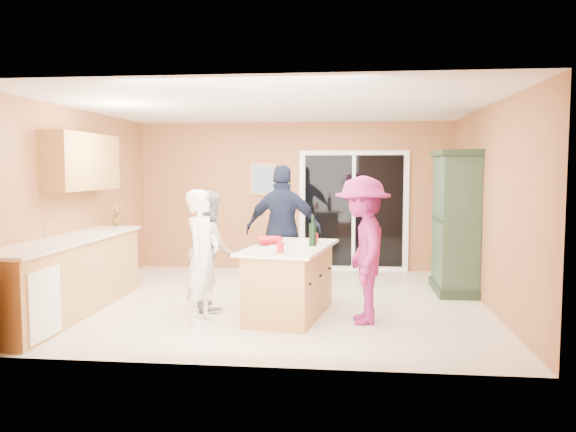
# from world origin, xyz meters

# --- Properties ---
(floor) EXTENTS (5.50, 5.50, 0.00)m
(floor) POSITION_xyz_m (0.00, 0.00, 0.00)
(floor) COLOR white
(floor) RESTS_ON ground
(ceiling) EXTENTS (5.50, 5.00, 0.10)m
(ceiling) POSITION_xyz_m (0.00, 0.00, 2.60)
(ceiling) COLOR white
(ceiling) RESTS_ON wall_back
(wall_back) EXTENTS (5.50, 0.10, 2.60)m
(wall_back) POSITION_xyz_m (0.00, 2.50, 1.30)
(wall_back) COLOR tan
(wall_back) RESTS_ON ground
(wall_front) EXTENTS (5.50, 0.10, 2.60)m
(wall_front) POSITION_xyz_m (0.00, -2.50, 1.30)
(wall_front) COLOR tan
(wall_front) RESTS_ON ground
(wall_left) EXTENTS (0.10, 5.00, 2.60)m
(wall_left) POSITION_xyz_m (-2.75, 0.00, 1.30)
(wall_left) COLOR tan
(wall_left) RESTS_ON ground
(wall_right) EXTENTS (0.10, 5.00, 2.60)m
(wall_right) POSITION_xyz_m (2.75, 0.00, 1.30)
(wall_right) COLOR tan
(wall_right) RESTS_ON ground
(left_cabinet_run) EXTENTS (0.65, 3.05, 1.24)m
(left_cabinet_run) POSITION_xyz_m (-2.45, -1.05, 0.46)
(left_cabinet_run) COLOR #BA8648
(left_cabinet_run) RESTS_ON floor
(upper_cabinets) EXTENTS (0.35, 1.60, 0.75)m
(upper_cabinets) POSITION_xyz_m (-2.58, -0.20, 1.88)
(upper_cabinets) COLOR #BA8648
(upper_cabinets) RESTS_ON wall_left
(sliding_door) EXTENTS (1.90, 0.07, 2.10)m
(sliding_door) POSITION_xyz_m (1.05, 2.46, 1.05)
(sliding_door) COLOR white
(sliding_door) RESTS_ON floor
(framed_picture) EXTENTS (0.46, 0.04, 0.56)m
(framed_picture) POSITION_xyz_m (-0.55, 2.48, 1.60)
(framed_picture) COLOR tan
(framed_picture) RESTS_ON wall_back
(kitchen_island) EXTENTS (1.16, 1.76, 0.85)m
(kitchen_island) POSITION_xyz_m (0.26, -0.69, 0.40)
(kitchen_island) COLOR #BA8648
(kitchen_island) RESTS_ON floor
(green_hutch) EXTENTS (0.59, 1.11, 2.04)m
(green_hutch) POSITION_xyz_m (2.49, 0.87, 1.00)
(green_hutch) COLOR #1F331F
(green_hutch) RESTS_ON floor
(woman_white) EXTENTS (0.47, 0.62, 1.55)m
(woman_white) POSITION_xyz_m (-0.71, -1.11, 0.77)
(woman_white) COLOR white
(woman_white) RESTS_ON floor
(woman_grey) EXTENTS (0.81, 0.90, 1.51)m
(woman_grey) POSITION_xyz_m (-0.80, -0.41, 0.76)
(woman_grey) COLOR #9A9A9C
(woman_grey) RESTS_ON floor
(woman_navy) EXTENTS (1.10, 0.50, 1.84)m
(woman_navy) POSITION_xyz_m (0.05, 0.45, 0.92)
(woman_navy) COLOR #192338
(woman_navy) RESTS_ON floor
(woman_magenta) EXTENTS (0.71, 1.14, 1.70)m
(woman_magenta) POSITION_xyz_m (1.12, -0.90, 0.85)
(woman_magenta) COLOR #831C4D
(woman_magenta) RESTS_ON floor
(serving_bowl) EXTENTS (0.43, 0.43, 0.08)m
(serving_bowl) POSITION_xyz_m (-0.01, -0.57, 0.90)
(serving_bowl) COLOR #AF1319
(serving_bowl) RESTS_ON kitchen_island
(tulip_vase) EXTENTS (0.22, 0.17, 0.37)m
(tulip_vase) POSITION_xyz_m (-2.45, 0.52, 1.12)
(tulip_vase) COLOR #B13311
(tulip_vase) RESTS_ON left_cabinet_run
(tumbler_near) EXTENTS (0.10, 0.10, 0.13)m
(tumbler_near) POSITION_xyz_m (0.54, -0.43, 0.92)
(tumbler_near) COLOR #AF1319
(tumbler_near) RESTS_ON kitchen_island
(tumbler_far) EXTENTS (0.10, 0.10, 0.12)m
(tumbler_far) POSITION_xyz_m (0.20, -1.23, 0.91)
(tumbler_far) COLOR #AF1319
(tumbler_far) RESTS_ON kitchen_island
(wine_bottle) EXTENTS (0.09, 0.09, 0.38)m
(wine_bottle) POSITION_xyz_m (0.53, -0.67, 1.00)
(wine_bottle) COLOR black
(wine_bottle) RESTS_ON kitchen_island
(white_plate) EXTENTS (0.28, 0.28, 0.01)m
(white_plate) POSITION_xyz_m (0.12, -0.75, 0.86)
(white_plate) COLOR white
(white_plate) RESTS_ON kitchen_island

